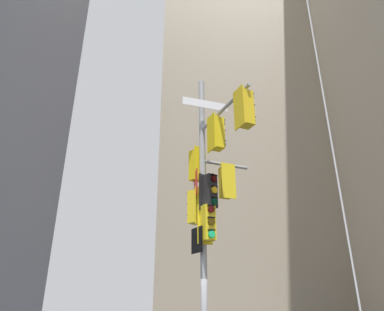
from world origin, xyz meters
The scene contains 2 objects.
building_mid_block centered at (0.57, 24.01, 27.04)m, with size 14.11×14.11×54.07m, color tan.
signal_pole_assembly centered at (0.29, -0.28, 5.19)m, with size 2.26×3.32×8.99m.
Camera 1 is at (1.63, -10.26, 1.70)m, focal length 33.51 mm.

